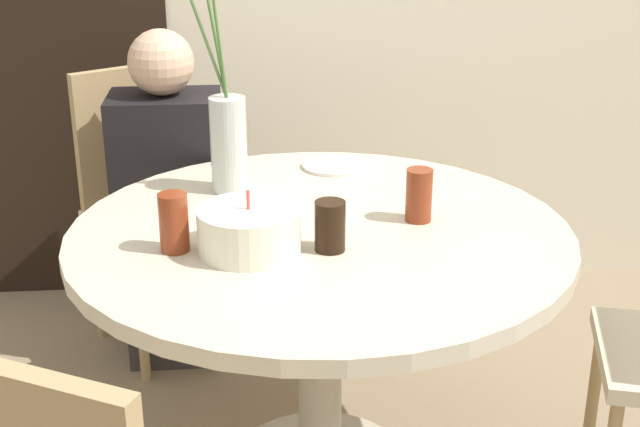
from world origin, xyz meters
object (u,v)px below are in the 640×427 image
at_px(flower_vase, 222,102).
at_px(side_plate, 335,165).
at_px(chair_near_front, 148,192).
at_px(drink_glass_1, 174,222).
at_px(person_woman, 171,211).
at_px(drink_glass_2, 419,195).
at_px(birthday_cake, 249,230).
at_px(drink_glass_0, 330,226).

distance_m(flower_vase, side_plate, 0.43).
height_order(chair_near_front, flower_vase, flower_vase).
relative_size(side_plate, drink_glass_1, 1.41).
height_order(side_plate, person_woman, person_woman).
bearing_deg(drink_glass_2, chair_near_front, 134.03).
height_order(chair_near_front, side_plate, chair_near_front).
xyz_separation_m(side_plate, drink_glass_1, (-0.42, -0.57, 0.06)).
bearing_deg(person_woman, drink_glass_1, -83.98).
distance_m(side_plate, person_woman, 0.59).
xyz_separation_m(chair_near_front, birthday_cake, (0.34, -0.94, 0.24)).
distance_m(flower_vase, drink_glass_1, 0.45).
xyz_separation_m(birthday_cake, side_plate, (0.25, 0.58, -0.05)).
xyz_separation_m(birthday_cake, drink_glass_1, (-0.17, 0.02, 0.02)).
relative_size(birthday_cake, drink_glass_0, 2.00).
bearing_deg(drink_glass_0, side_plate, 83.41).
bearing_deg(drink_glass_1, drink_glass_2, 13.09).
xyz_separation_m(drink_glass_1, drink_glass_2, (0.59, 0.14, -0.00)).
height_order(drink_glass_0, drink_glass_2, drink_glass_2).
height_order(flower_vase, drink_glass_0, flower_vase).
relative_size(flower_vase, person_woman, 0.70).
bearing_deg(chair_near_front, birthday_cake, -102.09).
bearing_deg(drink_glass_1, drink_glass_0, -4.22).
bearing_deg(person_woman, drink_glass_2, -43.91).
relative_size(flower_vase, drink_glass_1, 5.55).
height_order(birthday_cake, flower_vase, flower_vase).
bearing_deg(drink_glass_1, chair_near_front, 100.28).
height_order(drink_glass_1, drink_glass_2, drink_glass_1).
distance_m(drink_glass_0, person_woman, 0.96).
relative_size(drink_glass_1, drink_glass_2, 1.04).
bearing_deg(birthday_cake, flower_vase, 98.62).
height_order(side_plate, drink_glass_1, drink_glass_1).
bearing_deg(drink_glass_2, birthday_cake, -159.58).
bearing_deg(drink_glass_1, birthday_cake, -6.37).
bearing_deg(side_plate, person_woman, 156.70).
relative_size(drink_glass_0, drink_glass_1, 0.86).
bearing_deg(drink_glass_2, drink_glass_0, -145.23).
distance_m(chair_near_front, person_woman, 0.16).
bearing_deg(birthday_cake, drink_glass_1, 173.63).
relative_size(chair_near_front, drink_glass_2, 7.02).
height_order(birthday_cake, side_plate, birthday_cake).
xyz_separation_m(chair_near_front, flower_vase, (0.27, -0.52, 0.43)).
relative_size(chair_near_front, birthday_cake, 3.95).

